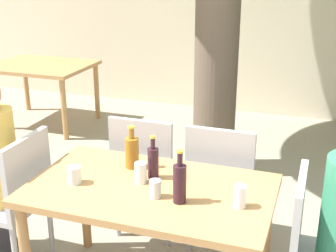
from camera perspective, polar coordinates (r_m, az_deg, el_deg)
The scene contains 14 objects.
cafe_building_wall at distance 5.92m, azimuth 11.18°, elevation 14.74°, with size 10.00×0.08×2.80m.
dining_table_front at distance 2.61m, azimuth -2.17°, elevation -9.16°, with size 1.33×0.79×0.73m.
dining_table_back at distance 5.69m, azimuth -15.21°, elevation 6.38°, with size 1.14×0.89×0.73m.
patio_chair_0 at distance 3.07m, azimuth -18.14°, elevation -7.99°, with size 0.44×0.44×0.91m.
patio_chair_1 at distance 2.54m, azimuth 17.81°, elevation -14.30°, with size 0.44×0.44×0.91m.
patio_chair_2 at distance 3.27m, azimuth -2.57°, elevation -5.16°, with size 0.44×0.44×0.91m.
patio_chair_3 at distance 3.13m, azimuth 6.61°, elevation -6.48°, with size 0.44×0.44×0.91m.
wine_bottle_0 at distance 2.37m, azimuth 1.43°, elevation -6.88°, with size 0.07×0.07×0.29m.
wine_bottle_1 at distance 2.63m, azimuth -1.83°, elevation -4.40°, with size 0.06×0.06×0.25m.
amber_bottle_2 at distance 2.76m, azimuth -4.42°, elevation -3.12°, with size 0.08×0.08×0.26m.
drinking_glass_0 at distance 2.45m, azimuth -1.56°, elevation -7.65°, with size 0.06×0.06×0.10m.
drinking_glass_1 at distance 2.64m, azimuth -11.35°, elevation -5.88°, with size 0.08×0.08×0.10m.
drinking_glass_2 at distance 2.38m, azimuth 8.75°, elevation -8.47°, with size 0.06×0.06×0.12m.
drinking_glass_3 at distance 2.59m, azimuth -3.36°, elevation -5.71°, with size 0.07×0.07×0.12m.
Camera 1 is at (0.83, -2.12, 1.91)m, focal length 50.00 mm.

